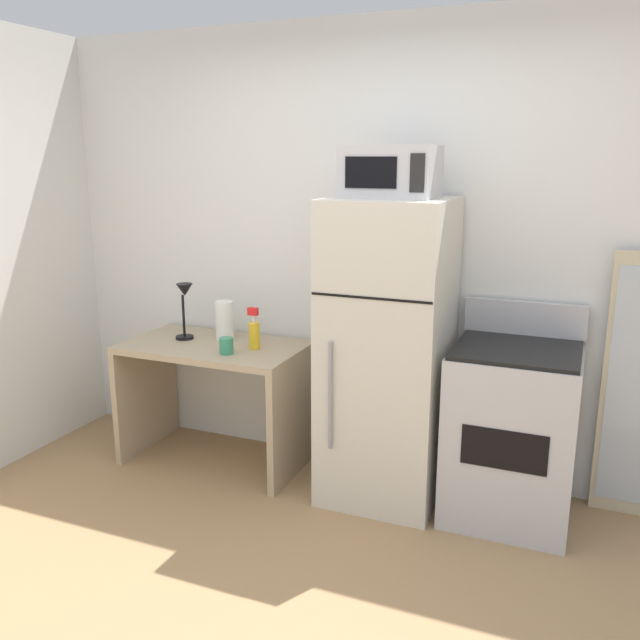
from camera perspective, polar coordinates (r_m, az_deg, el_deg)
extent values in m
plane|color=#9E7A51|center=(2.93, -4.90, -25.39)|extent=(12.00, 12.00, 0.00)
cube|color=silver|center=(3.89, 6.30, 5.64)|extent=(5.00, 0.10, 2.60)
cube|color=tan|center=(4.07, -9.07, -2.31)|extent=(1.09, 0.62, 0.04)
cube|color=tan|center=(4.47, -14.66, -6.16)|extent=(0.04, 0.62, 0.71)
cube|color=tan|center=(3.95, -2.29, -8.38)|extent=(0.04, 0.62, 0.71)
cylinder|color=black|center=(4.21, -11.53, -1.46)|extent=(0.11, 0.11, 0.02)
cylinder|color=black|center=(4.17, -11.62, 0.38)|extent=(0.02, 0.02, 0.26)
cone|color=black|center=(4.11, -11.54, 2.55)|extent=(0.10, 0.10, 0.08)
cylinder|color=yellow|center=(3.91, -5.65, -1.33)|extent=(0.06, 0.06, 0.16)
cylinder|color=white|center=(3.89, -5.69, 0.13)|extent=(0.02, 0.02, 0.04)
cube|color=red|center=(3.87, -5.77, 0.74)|extent=(0.06, 0.03, 0.04)
cylinder|color=#338C66|center=(3.84, -8.03, -2.20)|extent=(0.08, 0.08, 0.09)
cylinder|color=white|center=(4.13, -8.19, -0.03)|extent=(0.11, 0.11, 0.24)
cube|color=beige|center=(3.61, 5.80, -2.78)|extent=(0.63, 0.63, 1.65)
cube|color=black|center=(3.22, 4.31, 1.88)|extent=(0.61, 0.00, 0.01)
cylinder|color=gray|center=(3.42, 0.88, -6.53)|extent=(0.02, 0.02, 0.58)
cube|color=#B7B7BC|center=(3.44, 6.10, 12.52)|extent=(0.46, 0.34, 0.26)
cube|color=black|center=(3.29, 4.36, 12.50)|extent=(0.26, 0.01, 0.15)
cube|color=black|center=(3.22, 8.33, 12.37)|extent=(0.07, 0.01, 0.18)
cube|color=#B7B7BC|center=(3.63, 16.07, -9.44)|extent=(0.63, 0.60, 0.90)
cube|color=black|center=(3.47, 16.57, -2.45)|extent=(0.61, 0.58, 0.02)
cube|color=#B7B7BC|center=(3.72, 17.16, 0.16)|extent=(0.63, 0.04, 0.18)
cube|color=black|center=(3.33, 15.48, -10.70)|extent=(0.40, 0.01, 0.20)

